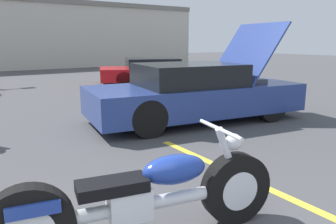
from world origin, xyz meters
The scene contains 4 objects.
parking_stripe_middle centered at (2.45, 1.12, 0.00)m, with size 0.12×5.31×0.01m, color yellow.
motorcycle centered at (0.67, 1.40, 0.42)m, with size 2.55×0.84×0.99m.
show_car_hood_open centered at (3.93, 4.79, 0.63)m, with size 4.97×2.54×2.18m.
parked_car_right_row centered at (6.72, 11.01, 0.51)m, with size 5.12×3.57×1.06m.
Camera 1 is at (-0.62, -0.88, 1.75)m, focal length 35.00 mm.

